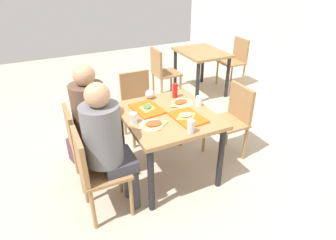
{
  "coord_description": "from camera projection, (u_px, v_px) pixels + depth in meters",
  "views": [
    {
      "loc": [
        2.26,
        -1.1,
        2.06
      ],
      "look_at": [
        0.0,
        0.0,
        0.66
      ],
      "focal_mm": 30.74,
      "sensor_mm": 36.0,
      "label": 1
    }
  ],
  "objects": [
    {
      "name": "chair_near_left",
      "position": [
        83.0,
        141.0,
        2.83
      ],
      "size": [
        0.4,
        0.4,
        0.86
      ],
      "color": "#9E7247",
      "rests_on": "ground_plane"
    },
    {
      "name": "chair_near_right",
      "position": [
        94.0,
        168.0,
        2.45
      ],
      "size": [
        0.4,
        0.4,
        0.86
      ],
      "color": "#9E7247",
      "rests_on": "ground_plane"
    },
    {
      "name": "plastic_cup_b",
      "position": [
        133.0,
        118.0,
        2.66
      ],
      "size": [
        0.07,
        0.07,
        0.1
      ],
      "primitive_type": "cylinder",
      "color": "white",
      "rests_on": "main_table"
    },
    {
      "name": "ground_plane",
      "position": [
        168.0,
        172.0,
        3.21
      ],
      "size": [
        10.0,
        10.0,
        0.02
      ],
      "primitive_type": "cube",
      "color": "#B7A893"
    },
    {
      "name": "person_in_brown_jacket",
      "position": [
        108.0,
        140.0,
        2.39
      ],
      "size": [
        0.32,
        0.42,
        1.27
      ],
      "color": "#383842",
      "rests_on": "ground_plane"
    },
    {
      "name": "tray_red_far",
      "position": [
        188.0,
        117.0,
        2.76
      ],
      "size": [
        0.38,
        0.29,
        0.02
      ],
      "primitive_type": "cube",
      "rotation": [
        0.0,
        0.0,
        0.08
      ],
      "color": "#D85914",
      "rests_on": "main_table"
    },
    {
      "name": "pizza_slice_a",
      "position": [
        147.0,
        107.0,
        2.92
      ],
      "size": [
        0.2,
        0.19,
        0.02
      ],
      "color": "#DBAD60",
      "rests_on": "tray_red_near"
    },
    {
      "name": "person_in_red",
      "position": [
        94.0,
        116.0,
        2.77
      ],
      "size": [
        0.32,
        0.42,
        1.27
      ],
      "color": "#383842",
      "rests_on": "ground_plane"
    },
    {
      "name": "background_table",
      "position": [
        201.0,
        58.0,
        4.86
      ],
      "size": [
        0.9,
        0.7,
        0.73
      ],
      "color": "#9E7247",
      "rests_on": "ground_plane"
    },
    {
      "name": "background_chair_near",
      "position": [
        162.0,
        70.0,
        4.63
      ],
      "size": [
        0.4,
        0.4,
        0.86
      ],
      "color": "#9E7247",
      "rests_on": "ground_plane"
    },
    {
      "name": "soda_can",
      "position": [
        191.0,
        127.0,
        2.5
      ],
      "size": [
        0.07,
        0.07,
        0.12
      ],
      "primitive_type": "cylinder",
      "color": "#B7BCC6",
      "rests_on": "main_table"
    },
    {
      "name": "plastic_cup_a",
      "position": [
        199.0,
        101.0,
        2.98
      ],
      "size": [
        0.07,
        0.07,
        0.1
      ],
      "primitive_type": "cylinder",
      "color": "white",
      "rests_on": "main_table"
    },
    {
      "name": "pizza_slice_c",
      "position": [
        181.0,
        102.0,
        3.04
      ],
      "size": [
        0.22,
        0.25,
        0.02
      ],
      "color": "tan",
      "rests_on": "paper_plate_center"
    },
    {
      "name": "chair_left_end",
      "position": [
        138.0,
        101.0,
        3.64
      ],
      "size": [
        0.4,
        0.4,
        0.86
      ],
      "color": "#9E7247",
      "rests_on": "ground_plane"
    },
    {
      "name": "tray_red_near",
      "position": [
        147.0,
        109.0,
        2.92
      ],
      "size": [
        0.39,
        0.3,
        0.02
      ],
      "primitive_type": "cube",
      "rotation": [
        0.0,
        0.0,
        0.12
      ],
      "color": "#D85914",
      "rests_on": "main_table"
    },
    {
      "name": "pizza_slice_d",
      "position": [
        154.0,
        124.0,
        2.63
      ],
      "size": [
        0.17,
        0.23,
        0.02
      ],
      "color": "#DBAD60",
      "rests_on": "paper_plate_near_edge"
    },
    {
      "name": "paper_plate_near_edge",
      "position": [
        152.0,
        125.0,
        2.64
      ],
      "size": [
        0.22,
        0.22,
        0.01
      ],
      "primitive_type": "cylinder",
      "color": "white",
      "rests_on": "main_table"
    },
    {
      "name": "condiment_bottle",
      "position": [
        175.0,
        91.0,
        3.14
      ],
      "size": [
        0.06,
        0.06,
        0.16
      ],
      "primitive_type": "cylinder",
      "color": "red",
      "rests_on": "main_table"
    },
    {
      "name": "main_table",
      "position": [
        168.0,
        123.0,
        2.89
      ],
      "size": [
        0.97,
        0.87,
        0.73
      ],
      "color": "#9E7247",
      "rests_on": "ground_plane"
    },
    {
      "name": "foil_bundle",
      "position": [
        150.0,
        94.0,
        3.13
      ],
      "size": [
        0.1,
        0.1,
        0.1
      ],
      "primitive_type": "sphere",
      "color": "silver",
      "rests_on": "main_table"
    },
    {
      "name": "background_chair_far",
      "position": [
        236.0,
        59.0,
        5.19
      ],
      "size": [
        0.4,
        0.4,
        0.86
      ],
      "color": "#9E7247",
      "rests_on": "ground_plane"
    },
    {
      "name": "handbag",
      "position": [
        80.0,
        152.0,
        3.28
      ],
      "size": [
        0.35,
        0.23,
        0.28
      ],
      "primitive_type": "cube",
      "rotation": [
        0.0,
        0.0,
        0.24
      ],
      "color": "#592D38",
      "rests_on": "ground_plane"
    },
    {
      "name": "paper_plate_center",
      "position": [
        182.0,
        103.0,
        3.05
      ],
      "size": [
        0.22,
        0.22,
        0.01
      ],
      "primitive_type": "cylinder",
      "color": "white",
      "rests_on": "main_table"
    },
    {
      "name": "pizza_slice_b",
      "position": [
        186.0,
        115.0,
        2.76
      ],
      "size": [
        0.16,
        0.2,
        0.02
      ],
      "color": "#C68C47",
      "rests_on": "tray_red_far"
    },
    {
      "name": "chair_far_side",
      "position": [
        233.0,
        116.0,
        3.27
      ],
      "size": [
        0.4,
        0.4,
        0.86
      ],
      "color": "#9E7247",
      "rests_on": "ground_plane"
    }
  ]
}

